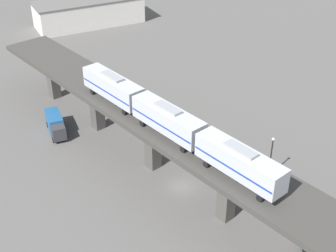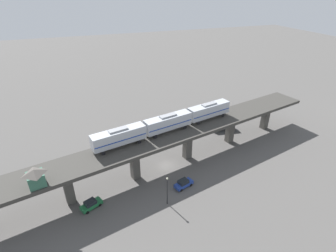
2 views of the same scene
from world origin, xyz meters
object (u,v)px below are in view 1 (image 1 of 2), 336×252
street_car_blue (228,160)px  warehouse_building (89,12)px  street_car_green (320,248)px  street_lamp (271,154)px  subway_train (168,119)px  delivery_truck (56,124)px

street_car_blue → warehouse_building: (4.05, 70.25, 2.47)m
street_car_green → street_lamp: street_lamp is taller
street_lamp → warehouse_building: (0.40, 75.47, -0.70)m
street_car_blue → street_car_green: bearing=-91.8°
street_car_green → street_car_blue: same height
street_car_green → street_lamp: size_ratio=0.68×
street_lamp → warehouse_building: 75.48m
street_car_blue → subway_train: bearing=179.5°
subway_train → warehouse_building: (14.54, 70.16, -7.89)m
delivery_truck → subway_train: bearing=-65.6°
street_lamp → warehouse_building: bearing=89.7°
street_car_green → delivery_truck: bearing=115.1°
street_car_green → warehouse_building: 90.58m
street_car_green → street_car_blue: bearing=88.2°
subway_train → street_car_green: (9.87, -20.27, -10.36)m
street_car_blue → delivery_truck: bearing=133.0°
street_car_green → delivery_truck: delivery_truck is taller
street_lamp → delivery_truck: bearing=131.6°
street_lamp → warehouse_building: size_ratio=0.24×
subway_train → street_car_blue: bearing=-0.5°
delivery_truck → warehouse_building: warehouse_building is taller
subway_train → delivery_truck: bearing=114.4°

